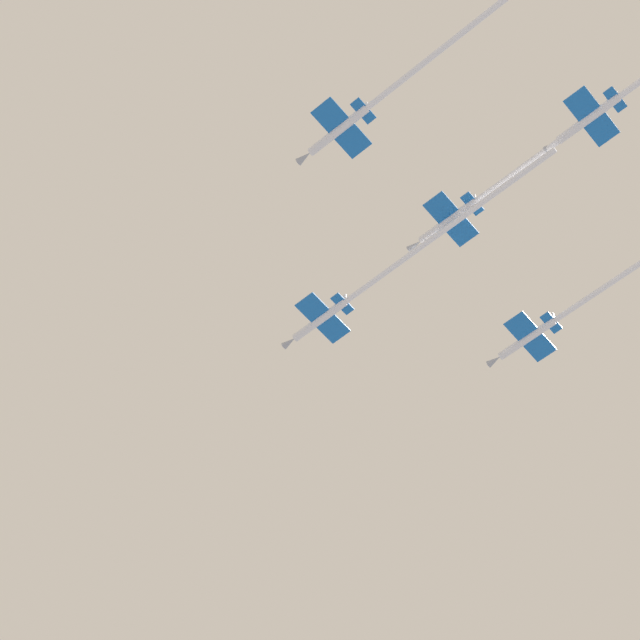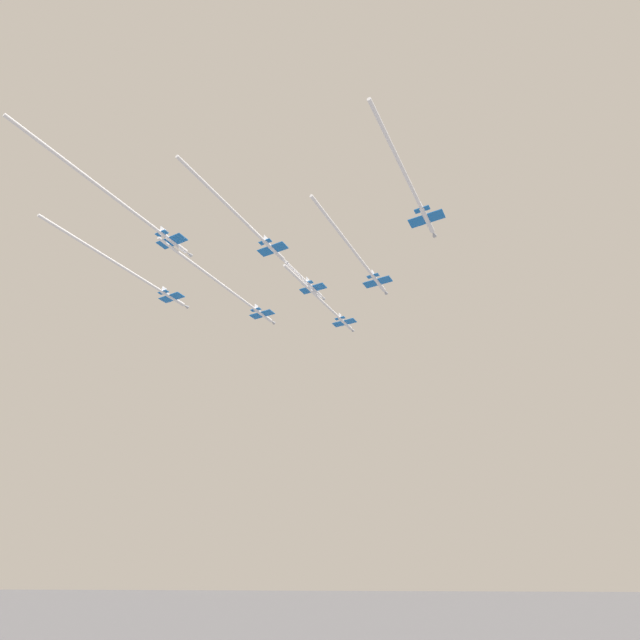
# 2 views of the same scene
# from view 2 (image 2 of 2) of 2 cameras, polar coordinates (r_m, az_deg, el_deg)

# --- Properties ---
(jet_lead) EXTENTS (19.14, 37.63, 2.15)m
(jet_lead) POSITION_cam_2_polar(r_m,az_deg,el_deg) (128.83, 1.36, 1.42)
(jet_lead) COLOR white
(jet_port_inner) EXTENTS (21.46, 42.53, 2.15)m
(jet_port_inner) POSITION_cam_2_polar(r_m,az_deg,el_deg) (122.23, -10.73, 3.11)
(jet_port_inner) COLOR white
(jet_starboard_inner) EXTENTS (19.35, 38.07, 2.15)m
(jet_starboard_inner) POSITION_cam_2_polar(r_m,az_deg,el_deg) (107.74, 5.56, 7.46)
(jet_starboard_inner) COLOR white
(jet_port_outer) EXTENTS (16.91, 32.92, 2.15)m
(jet_port_outer) POSITION_cam_2_polar(r_m,az_deg,el_deg) (116.24, -2.70, 5.85)
(jet_port_outer) COLOR white
(jet_starboard_outer) EXTENTS (20.76, 41.05, 2.15)m
(jet_starboard_outer) POSITION_cam_2_polar(r_m,az_deg,el_deg) (124.37, -22.34, 5.08)
(jet_starboard_outer) COLOR white
(jet_center_rear) EXTENTS (17.59, 34.35, 2.15)m
(jet_center_rear) POSITION_cam_2_polar(r_m,az_deg,el_deg) (91.13, 12.20, 15.71)
(jet_center_rear) COLOR white
(jet_port_trail) EXTENTS (17.86, 34.93, 2.15)m
(jet_port_trail) POSITION_cam_2_polar(r_m,az_deg,el_deg) (102.57, -8.81, 11.59)
(jet_port_trail) COLOR white
(jet_starboard_trail) EXTENTS (20.37, 40.24, 2.15)m
(jet_starboard_trail) POSITION_cam_2_polar(r_m,az_deg,el_deg) (103.85, -22.96, 12.69)
(jet_starboard_trail) COLOR white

